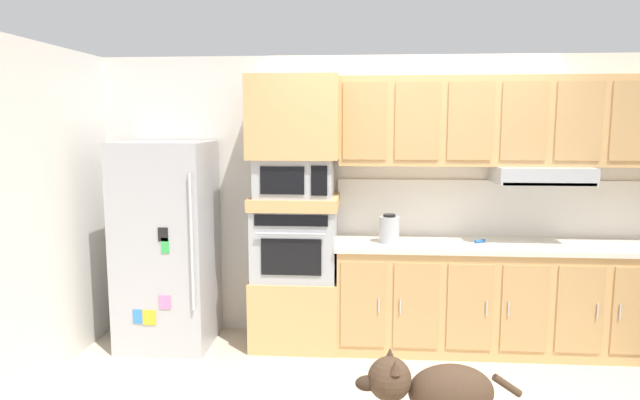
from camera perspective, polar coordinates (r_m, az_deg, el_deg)
The scene contains 16 objects.
ground_plane at distance 4.42m, azimuth 9.55°, elevation -17.99°, with size 9.60×9.60×0.00m, color beige.
back_kitchen_wall at distance 5.13m, azimuth 8.75°, elevation 0.26°, with size 6.20×0.12×2.50m, color silver.
side_panel_left at distance 4.68m, azimuth -26.60°, elevation -1.20°, with size 0.12×7.10×2.50m, color silver.
refrigerator at distance 5.04m, azimuth -15.20°, elevation -4.33°, with size 0.76×0.73×1.76m.
oven_base_cabinet at distance 5.01m, azimuth -2.46°, elevation -11.00°, with size 0.74×0.62×0.60m, color tan.
built_in_oven at distance 4.85m, azimuth -2.50°, elevation -4.29°, with size 0.70×0.62×0.60m.
appliance_mid_shelf at distance 4.79m, azimuth -2.53°, elevation -0.19°, with size 0.74×0.62×0.10m, color tan.
microwave at distance 4.77m, azimuth -2.54°, elevation 2.31°, with size 0.64×0.54×0.32m.
appliance_upper_cabinet at distance 4.75m, azimuth -2.58°, elevation 8.33°, with size 0.74×0.62×0.68m, color tan.
lower_cabinet_run at distance 5.10m, azimuth 19.07°, elevation -9.45°, with size 2.98×0.63×0.88m.
countertop_slab at distance 4.99m, azimuth 19.29°, elevation -4.38°, with size 3.02×0.64×0.04m, color silver.
backsplash_panel at distance 5.22m, azimuth 18.61°, elevation -0.82°, with size 3.02×0.02×0.50m, color silver.
upper_cabinet_with_hood at distance 5.01m, azimuth 19.58°, elevation 7.20°, with size 2.98×0.48×0.88m.
screwdriver at distance 4.91m, azimuth 15.95°, elevation -4.04°, with size 0.16×0.17×0.03m.
electric_kettle at distance 4.75m, azimuth 7.01°, elevation -2.95°, with size 0.17×0.17×0.24m.
dog at distance 3.27m, azimuth 11.66°, elevation -18.63°, with size 0.91×0.35×0.70m.
Camera 1 is at (-0.40, -3.96, 1.91)m, focal length 31.63 mm.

